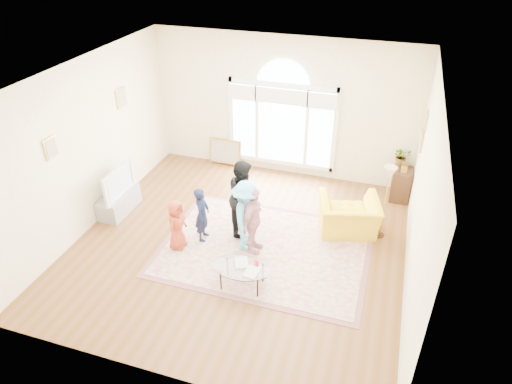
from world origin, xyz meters
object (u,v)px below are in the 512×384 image
(television, at_px, (115,181))
(coffee_table, at_px, (242,268))
(armchair, at_px, (349,216))
(area_rug, at_px, (265,249))
(tv_console, at_px, (119,202))

(television, height_order, coffee_table, television)
(television, xyz_separation_m, armchair, (4.61, 0.72, -0.37))
(area_rug, distance_m, coffee_table, 1.11)
(area_rug, bearing_deg, tv_console, 174.53)
(television, bearing_deg, area_rug, -5.48)
(armchair, bearing_deg, coffee_table, 39.88)
(coffee_table, height_order, armchair, armchair)
(tv_console, bearing_deg, television, -0.00)
(area_rug, bearing_deg, armchair, 37.10)
(tv_console, bearing_deg, area_rug, -5.47)
(armchair, bearing_deg, area_rug, 21.96)
(coffee_table, xyz_separation_m, armchair, (1.45, 2.07, -0.04))
(coffee_table, bearing_deg, armchair, 52.07)
(television, distance_m, armchair, 4.69)
(area_rug, height_order, television, television)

